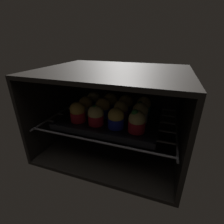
# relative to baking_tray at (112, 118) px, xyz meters

# --- Properties ---
(oven_cavity) EXTENTS (0.59, 0.47, 0.37)m
(oven_cavity) POSITION_rel_baking_tray_xyz_m (0.00, 0.06, 0.02)
(oven_cavity) COLOR black
(oven_cavity) RESTS_ON ground
(oven_rack) EXTENTS (0.55, 0.42, 0.01)m
(oven_rack) POSITION_rel_baking_tray_xyz_m (0.00, 0.02, -0.01)
(oven_rack) COLOR #4C494C
(oven_rack) RESTS_ON oven_cavity
(baking_tray) EXTENTS (0.40, 0.32, 0.02)m
(baking_tray) POSITION_rel_baking_tray_xyz_m (0.00, 0.00, 0.00)
(baking_tray) COLOR black
(baking_tray) RESTS_ON oven_rack
(muffin_row0_col0) EXTENTS (0.06, 0.06, 0.08)m
(muffin_row0_col0) POSITION_rel_baking_tray_xyz_m (-0.12, -0.08, 0.04)
(muffin_row0_col0) COLOR red
(muffin_row0_col0) RESTS_ON baking_tray
(muffin_row0_col1) EXTENTS (0.06, 0.06, 0.08)m
(muffin_row0_col1) POSITION_rel_baking_tray_xyz_m (-0.04, -0.08, 0.04)
(muffin_row0_col1) COLOR red
(muffin_row0_col1) RESTS_ON baking_tray
(muffin_row0_col2) EXTENTS (0.06, 0.06, 0.08)m
(muffin_row0_col2) POSITION_rel_baking_tray_xyz_m (0.04, -0.08, 0.04)
(muffin_row0_col2) COLOR #1928B7
(muffin_row0_col2) RESTS_ON baking_tray
(muffin_row0_col3) EXTENTS (0.06, 0.06, 0.09)m
(muffin_row0_col3) POSITION_rel_baking_tray_xyz_m (0.12, -0.08, 0.04)
(muffin_row0_col3) COLOR red
(muffin_row0_col3) RESTS_ON baking_tray
(muffin_row1_col0) EXTENTS (0.06, 0.06, 0.08)m
(muffin_row1_col0) POSITION_rel_baking_tray_xyz_m (-0.12, -0.00, 0.04)
(muffin_row1_col0) COLOR silver
(muffin_row1_col0) RESTS_ON baking_tray
(muffin_row1_col1) EXTENTS (0.07, 0.07, 0.08)m
(muffin_row1_col1) POSITION_rel_baking_tray_xyz_m (-0.04, -0.00, 0.05)
(muffin_row1_col1) COLOR #1928B7
(muffin_row1_col1) RESTS_ON baking_tray
(muffin_row1_col2) EXTENTS (0.06, 0.06, 0.08)m
(muffin_row1_col2) POSITION_rel_baking_tray_xyz_m (0.04, 0.00, 0.04)
(muffin_row1_col2) COLOR #7A238C
(muffin_row1_col2) RESTS_ON baking_tray
(muffin_row1_col3) EXTENTS (0.06, 0.06, 0.09)m
(muffin_row1_col3) POSITION_rel_baking_tray_xyz_m (0.12, 0.00, 0.04)
(muffin_row1_col3) COLOR silver
(muffin_row1_col3) RESTS_ON baking_tray
(muffin_row2_col0) EXTENTS (0.06, 0.06, 0.08)m
(muffin_row2_col0) POSITION_rel_baking_tray_xyz_m (-0.12, 0.08, 0.04)
(muffin_row2_col0) COLOR #1928B7
(muffin_row2_col0) RESTS_ON baking_tray
(muffin_row2_col1) EXTENTS (0.07, 0.07, 0.08)m
(muffin_row2_col1) POSITION_rel_baking_tray_xyz_m (-0.04, 0.08, 0.04)
(muffin_row2_col1) COLOR #1928B7
(muffin_row2_col1) RESTS_ON baking_tray
(muffin_row2_col2) EXTENTS (0.07, 0.07, 0.08)m
(muffin_row2_col2) POSITION_rel_baking_tray_xyz_m (0.04, 0.08, 0.04)
(muffin_row2_col2) COLOR #1928B7
(muffin_row2_col2) RESTS_ON baking_tray
(muffin_row2_col3) EXTENTS (0.06, 0.06, 0.08)m
(muffin_row2_col3) POSITION_rel_baking_tray_xyz_m (0.12, 0.08, 0.04)
(muffin_row2_col3) COLOR #0C8C84
(muffin_row2_col3) RESTS_ON baking_tray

